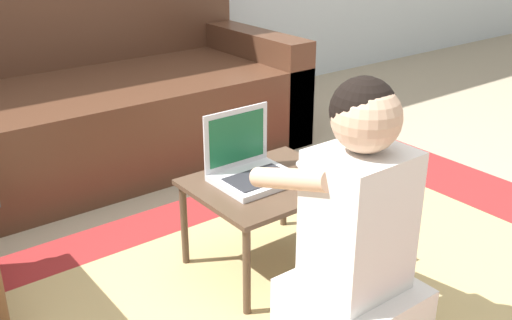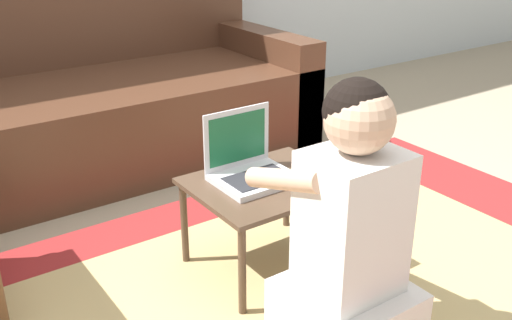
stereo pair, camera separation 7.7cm
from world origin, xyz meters
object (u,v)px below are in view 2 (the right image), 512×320
Objects in this scene: computer_mouse at (310,168)px; person_seated at (349,239)px; couch at (68,102)px; laptop at (251,168)px; laptop_desk at (268,192)px.

computer_mouse is 0.46m from person_seated.
person_seated is at bearing -84.51° from couch.
computer_mouse is (0.37, -1.30, 0.04)m from couch.
laptop_desk is at bearing -53.39° from laptop.
couch reaches higher than person_seated.
laptop is at bearing -81.45° from couch.
couch reaches higher than laptop_desk.
person_seated reaches higher than computer_mouse.
couch is 1.36m from computer_mouse.
laptop is 0.33× the size of person_seated.
laptop_desk is 0.17m from computer_mouse.
laptop_desk is at bearing 82.84° from person_seated.
laptop_desk is 0.09m from laptop.
laptop_desk is 0.63× the size of person_seated.
laptop is 0.20m from computer_mouse.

